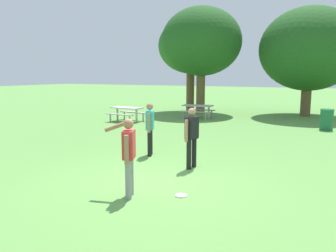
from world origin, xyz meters
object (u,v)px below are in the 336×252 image
(person_catcher, at_px, (150,126))
(tree_far_right, at_px, (309,49))
(frisbee, at_px, (181,195))
(trash_can_beside_table, at_px, (327,119))
(picnic_table_near, at_px, (127,111))
(person_thrower, at_px, (128,152))
(person_bystander, at_px, (192,134))
(picnic_table_far, at_px, (198,109))
(tree_broad_center, at_px, (201,42))
(tree_tall_left, at_px, (191,46))

(person_catcher, distance_m, tree_far_right, 13.65)
(frisbee, bearing_deg, trash_can_beside_table, 77.03)
(frisbee, xyz_separation_m, picnic_table_near, (-7.22, 8.73, 0.55))
(person_catcher, relative_size, picnic_table_near, 0.90)
(person_thrower, distance_m, person_bystander, 2.58)
(picnic_table_far, bearing_deg, person_thrower, -74.58)
(person_thrower, bearing_deg, frisbee, 28.64)
(person_thrower, relative_size, tree_far_right, 0.25)
(person_bystander, distance_m, frisbee, 2.33)
(person_thrower, distance_m, tree_broad_center, 15.64)
(picnic_table_near, bearing_deg, tree_broad_center, 68.61)
(person_thrower, distance_m, tree_far_right, 16.55)
(trash_can_beside_table, bearing_deg, tree_far_right, 104.49)
(frisbee, xyz_separation_m, trash_can_beside_table, (2.43, 10.55, 0.47))
(tree_far_right, bearing_deg, person_bystander, -97.33)
(person_bystander, distance_m, picnic_table_far, 10.28)
(person_catcher, xyz_separation_m, tree_far_right, (3.47, 12.85, 3.03))
(person_catcher, bearing_deg, person_bystander, -23.32)
(frisbee, relative_size, picnic_table_far, 0.14)
(tree_tall_left, bearing_deg, person_bystander, -66.70)
(picnic_table_far, distance_m, tree_broad_center, 4.76)
(person_bystander, relative_size, tree_tall_left, 0.26)
(person_thrower, bearing_deg, picnic_table_far, 105.42)
(frisbee, height_order, picnic_table_far, picnic_table_far)
(picnic_table_far, bearing_deg, picnic_table_near, -135.22)
(person_bystander, distance_m, picnic_table_near, 9.40)
(person_thrower, bearing_deg, picnic_table_near, 124.13)
(frisbee, xyz_separation_m, tree_far_right, (1.12, 15.63, 3.96))
(person_catcher, distance_m, tree_tall_left, 12.89)
(person_catcher, xyz_separation_m, picnic_table_near, (-4.87, 5.95, -0.38))
(person_bystander, distance_m, tree_far_right, 14.03)
(person_bystander, xyz_separation_m, tree_tall_left, (-5.43, 12.60, 3.40))
(frisbee, height_order, tree_far_right, tree_far_right)
(picnic_table_near, height_order, picnic_table_far, same)
(person_thrower, xyz_separation_m, person_catcher, (-1.40, 3.30, -0.02))
(person_catcher, bearing_deg, tree_broad_center, 103.69)
(person_bystander, relative_size, tree_broad_center, 0.24)
(tree_broad_center, height_order, tree_far_right, tree_broad_center)
(picnic_table_far, height_order, tree_tall_left, tree_tall_left)
(person_catcher, relative_size, tree_broad_center, 0.24)
(person_catcher, relative_size, trash_can_beside_table, 1.71)
(frisbee, xyz_separation_m, tree_broad_center, (-5.11, 14.12, 4.52))
(person_thrower, xyz_separation_m, tree_far_right, (2.07, 16.15, 3.01))
(person_bystander, distance_m, trash_can_beside_table, 9.06)
(picnic_table_near, xyz_separation_m, trash_can_beside_table, (9.65, 1.82, -0.08))
(trash_can_beside_table, bearing_deg, picnic_table_far, 170.86)
(picnic_table_near, relative_size, picnic_table_far, 1.03)
(person_thrower, height_order, picnic_table_near, person_thrower)
(person_bystander, xyz_separation_m, picnic_table_near, (-6.59, 6.69, -0.38))
(person_bystander, bearing_deg, picnic_table_far, 110.95)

